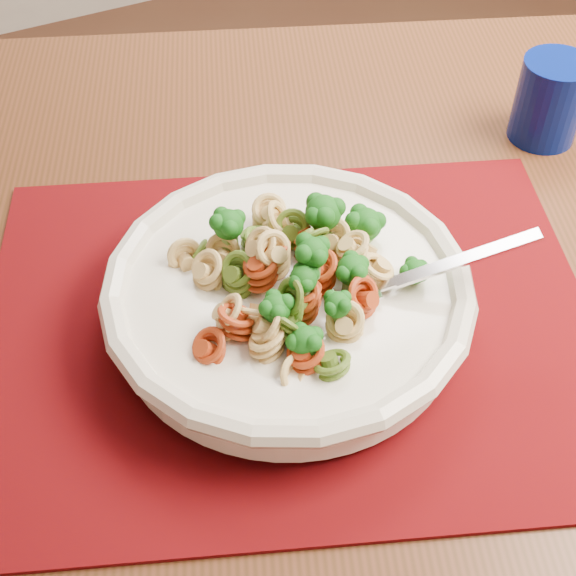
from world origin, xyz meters
name	(u,v)px	position (x,y,z in m)	size (l,w,h in m)	color
dining_table	(276,361)	(-0.64, 0.01, 0.66)	(1.48, 1.23, 0.78)	#4F2816
placemat	(290,324)	(-0.66, -0.05, 0.79)	(0.49, 0.38, 0.00)	#5A0603
pasta_bowl	(288,295)	(-0.66, -0.04, 0.82)	(0.29, 0.29, 0.05)	silver
pasta_broccoli_heap	(288,283)	(-0.66, -0.04, 0.83)	(0.24, 0.24, 0.06)	tan
fork	(364,293)	(-0.61, -0.08, 0.83)	(0.19, 0.02, 0.01)	silver
tumbler	(550,100)	(-0.32, 0.07, 0.83)	(0.07, 0.07, 0.08)	#041257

